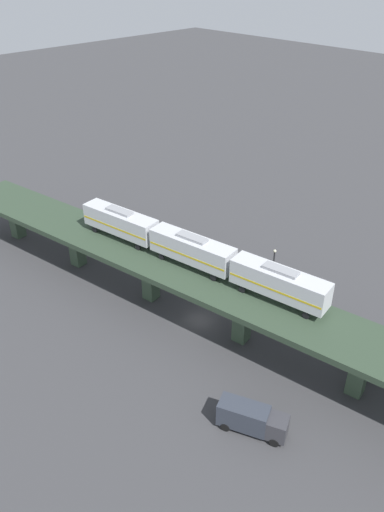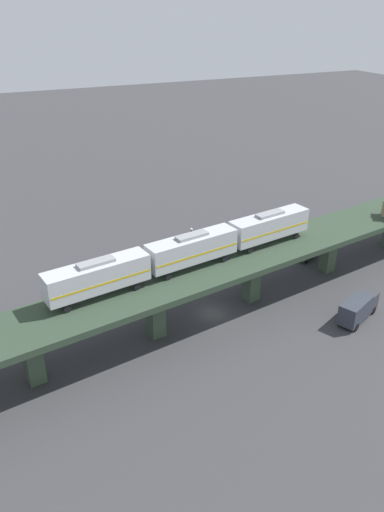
{
  "view_description": "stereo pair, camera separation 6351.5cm",
  "coord_description": "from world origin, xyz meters",
  "px_view_note": "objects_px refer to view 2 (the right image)",
  "views": [
    {
      "loc": [
        37.64,
        36.5,
        42.82
      ],
      "look_at": [
        -1.03,
        -2.48,
        8.58
      ],
      "focal_mm": 35.0,
      "sensor_mm": 36.0,
      "label": 1
    },
    {
      "loc": [
        48.88,
        -25.7,
        36.62
      ],
      "look_at": [
        -1.03,
        -2.48,
        8.58
      ],
      "focal_mm": 35.0,
      "sensor_mm": 36.0,
      "label": 2
    }
  ],
  "objects_px": {
    "street_car_green": "(307,253)",
    "street_car_blue": "(164,285)",
    "subway_train": "(192,248)",
    "street_lamp": "(191,245)",
    "delivery_truck": "(358,308)"
  },
  "relations": [
    {
      "from": "street_car_green",
      "to": "street_car_blue",
      "type": "bearing_deg",
      "value": -90.43
    },
    {
      "from": "subway_train",
      "to": "street_lamp",
      "type": "xyz_separation_m",
      "value": [
        -11.2,
        5.09,
        -5.51
      ]
    },
    {
      "from": "subway_train",
      "to": "street_car_green",
      "type": "xyz_separation_m",
      "value": [
        -6.88,
        23.41,
        -8.68
      ]
    },
    {
      "from": "street_car_green",
      "to": "delivery_truck",
      "type": "bearing_deg",
      "value": -15.18
    },
    {
      "from": "subway_train",
      "to": "delivery_truck",
      "type": "distance_m",
      "value": 22.75
    },
    {
      "from": "street_car_green",
      "to": "delivery_truck",
      "type": "height_order",
      "value": "delivery_truck"
    },
    {
      "from": "subway_train",
      "to": "street_car_blue",
      "type": "xyz_separation_m",
      "value": [
        -7.06,
        -1.03,
        -8.68
      ]
    },
    {
      "from": "street_lamp",
      "to": "street_car_blue",
      "type": "bearing_deg",
      "value": -55.95
    },
    {
      "from": "street_car_blue",
      "to": "street_lamp",
      "type": "relative_size",
      "value": 0.64
    },
    {
      "from": "street_lamp",
      "to": "subway_train",
      "type": "bearing_deg",
      "value": -24.43
    },
    {
      "from": "subway_train",
      "to": "street_car_blue",
      "type": "relative_size",
      "value": 8.4
    },
    {
      "from": "subway_train",
      "to": "street_car_green",
      "type": "distance_m",
      "value": 25.9
    },
    {
      "from": "delivery_truck",
      "to": "street_car_blue",
      "type": "bearing_deg",
      "value": -130.84
    },
    {
      "from": "subway_train",
      "to": "street_lamp",
      "type": "relative_size",
      "value": 5.36
    },
    {
      "from": "street_car_green",
      "to": "street_lamp",
      "type": "relative_size",
      "value": 0.68
    }
  ]
}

